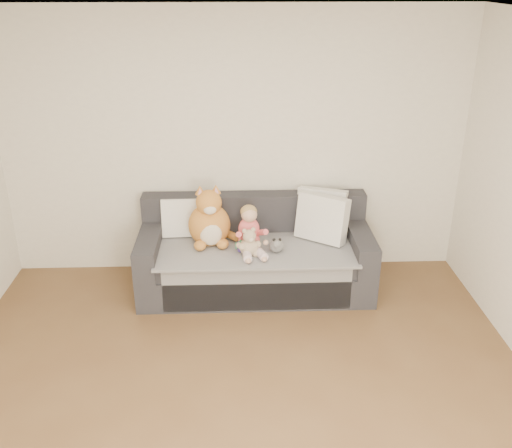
{
  "coord_description": "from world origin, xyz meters",
  "views": [
    {
      "loc": [
        0.0,
        -2.84,
        2.86
      ],
      "look_at": [
        0.18,
        1.87,
        0.75
      ],
      "focal_mm": 40.0,
      "sensor_mm": 36.0,
      "label": 1
    }
  ],
  "objects_px": {
    "toddler": "(250,232)",
    "teddy_bear": "(249,244)",
    "sofa": "(255,257)",
    "plush_cat": "(210,222)",
    "sippy_cup": "(241,245)"
  },
  "relations": [
    {
      "from": "toddler",
      "to": "teddy_bear",
      "type": "height_order",
      "value": "toddler"
    },
    {
      "from": "sofa",
      "to": "toddler",
      "type": "relative_size",
      "value": 4.96
    },
    {
      "from": "sofa",
      "to": "plush_cat",
      "type": "height_order",
      "value": "plush_cat"
    },
    {
      "from": "sippy_cup",
      "to": "teddy_bear",
      "type": "bearing_deg",
      "value": -48.63
    },
    {
      "from": "sofa",
      "to": "teddy_bear",
      "type": "xyz_separation_m",
      "value": [
        -0.06,
        -0.27,
        0.27
      ]
    },
    {
      "from": "toddler",
      "to": "sippy_cup",
      "type": "height_order",
      "value": "toddler"
    },
    {
      "from": "toddler",
      "to": "teddy_bear",
      "type": "distance_m",
      "value": 0.14
    },
    {
      "from": "sofa",
      "to": "teddy_bear",
      "type": "height_order",
      "value": "sofa"
    },
    {
      "from": "sippy_cup",
      "to": "sofa",
      "type": "bearing_deg",
      "value": 52.68
    },
    {
      "from": "toddler",
      "to": "sippy_cup",
      "type": "relative_size",
      "value": 3.75
    },
    {
      "from": "toddler",
      "to": "teddy_bear",
      "type": "bearing_deg",
      "value": -104.25
    },
    {
      "from": "toddler",
      "to": "plush_cat",
      "type": "relative_size",
      "value": 0.73
    },
    {
      "from": "sofa",
      "to": "sippy_cup",
      "type": "height_order",
      "value": "sofa"
    },
    {
      "from": "teddy_bear",
      "to": "plush_cat",
      "type": "bearing_deg",
      "value": 124.97
    },
    {
      "from": "teddy_bear",
      "to": "sippy_cup",
      "type": "height_order",
      "value": "teddy_bear"
    }
  ]
}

